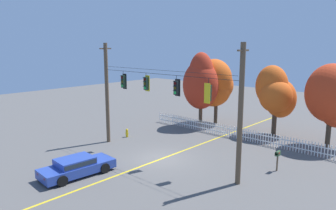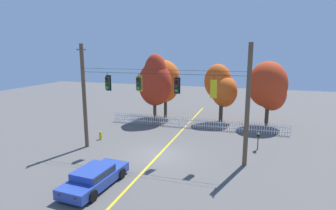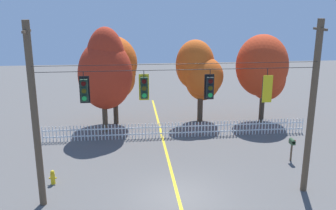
# 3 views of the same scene
# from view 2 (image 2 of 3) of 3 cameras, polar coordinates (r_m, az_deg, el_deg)

# --- Properties ---
(ground) EXTENTS (80.00, 80.00, 0.00)m
(ground) POSITION_cam_2_polar(r_m,az_deg,el_deg) (20.82, -1.92, -10.26)
(ground) COLOR #565451
(lane_centerline_stripe) EXTENTS (0.16, 36.00, 0.01)m
(lane_centerline_stripe) POSITION_cam_2_polar(r_m,az_deg,el_deg) (20.82, -1.92, -10.25)
(lane_centerline_stripe) COLOR gold
(lane_centerline_stripe) RESTS_ON ground
(signal_support_span) EXTENTS (12.56, 1.10, 8.12)m
(signal_support_span) POSITION_cam_2_polar(r_m,az_deg,el_deg) (19.69, -2.00, 1.00)
(signal_support_span) COLOR brown
(signal_support_span) RESTS_ON ground
(traffic_signal_westbound_side) EXTENTS (0.43, 0.38, 1.39)m
(traffic_signal_westbound_side) POSITION_cam_2_polar(r_m,az_deg,el_deg) (21.21, -12.31, 4.45)
(traffic_signal_westbound_side) COLOR black
(traffic_signal_southbound_primary) EXTENTS (0.43, 0.38, 1.32)m
(traffic_signal_southbound_primary) POSITION_cam_2_polar(r_m,az_deg,el_deg) (20.08, -6.06, 4.42)
(traffic_signal_southbound_primary) COLOR black
(traffic_signal_northbound_secondary) EXTENTS (0.43, 0.38, 1.37)m
(traffic_signal_northbound_secondary) POSITION_cam_2_polar(r_m,az_deg,el_deg) (19.13, 1.83, 3.98)
(traffic_signal_northbound_secondary) COLOR black
(traffic_signal_eastbound_side) EXTENTS (0.43, 0.38, 1.51)m
(traffic_signal_eastbound_side) POSITION_cam_2_polar(r_m,az_deg,el_deg) (18.61, 9.43, 3.34)
(traffic_signal_eastbound_side) COLOR black
(white_picket_fence) EXTENTS (17.68, 0.06, 1.05)m
(white_picket_fence) POSITION_cam_2_polar(r_m,az_deg,el_deg) (27.69, 5.49, -3.69)
(white_picket_fence) COLOR white
(white_picket_fence) RESTS_ON ground
(autumn_maple_near_fence) EXTENTS (3.65, 3.20, 7.29)m
(autumn_maple_near_fence) POSITION_cam_2_polar(r_m,az_deg,el_deg) (29.64, -2.70, 4.76)
(autumn_maple_near_fence) COLOR brown
(autumn_maple_near_fence) RESTS_ON ground
(autumn_maple_mid) EXTENTS (3.98, 3.77, 6.59)m
(autumn_maple_mid) POSITION_cam_2_polar(r_m,az_deg,el_deg) (31.42, -1.01, 4.61)
(autumn_maple_mid) COLOR #473828
(autumn_maple_mid) RESTS_ON ground
(autumn_oak_far_east) EXTENTS (3.49, 3.45, 6.22)m
(autumn_oak_far_east) POSITION_cam_2_polar(r_m,az_deg,el_deg) (29.94, 10.99, 3.59)
(autumn_oak_far_east) COLOR #473828
(autumn_oak_far_east) RESTS_ON ground
(autumn_maple_far_west) EXTENTS (3.85, 3.78, 6.58)m
(autumn_maple_far_west) POSITION_cam_2_polar(r_m,az_deg,el_deg) (29.48, 20.06, 3.49)
(autumn_maple_far_west) COLOR #473828
(autumn_maple_far_west) RESTS_ON ground
(parked_car) EXTENTS (2.21, 4.68, 1.15)m
(parked_car) POSITION_cam_2_polar(r_m,az_deg,el_deg) (16.63, -14.90, -14.11)
(parked_car) COLOR #28429E
(parked_car) RESTS_ON ground
(fire_hydrant) EXTENTS (0.38, 0.22, 0.74)m
(fire_hydrant) POSITION_cam_2_polar(r_m,az_deg,el_deg) (24.86, -13.75, -6.10)
(fire_hydrant) COLOR gold
(fire_hydrant) RESTS_ON ground
(roadside_mailbox) EXTENTS (0.25, 0.44, 1.33)m
(roadside_mailbox) POSITION_cam_2_polar(r_m,az_deg,el_deg) (22.63, 18.11, -6.15)
(roadside_mailbox) COLOR brown
(roadside_mailbox) RESTS_ON ground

